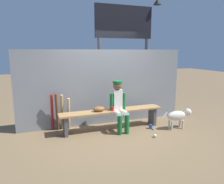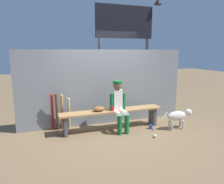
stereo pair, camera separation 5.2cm
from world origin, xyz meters
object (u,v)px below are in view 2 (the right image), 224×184
(bat_wood_natural, at_px, (69,114))
(cup_on_ground, at_px, (151,127))
(baseball, at_px, (155,136))
(dog, at_px, (179,116))
(baseball_glove, at_px, (99,109))
(scoreboard, at_px, (126,34))
(player_seated, at_px, (119,104))
(cup_on_bench, at_px, (112,109))
(dugout_bench, at_px, (112,114))
(bat_wood_tan, at_px, (62,112))
(bat_wood_dark, at_px, (57,112))
(bat_aluminum_red, at_px, (52,112))

(bat_wood_natural, distance_m, cup_on_ground, 2.07)
(baseball, bearing_deg, dog, 19.29)
(cup_on_ground, bearing_deg, baseball_glove, 166.67)
(baseball, relative_size, scoreboard, 0.02)
(player_seated, xyz_separation_m, dog, (1.44, -0.40, -0.33))
(scoreboard, bearing_deg, dog, -69.97)
(cup_on_bench, bearing_deg, baseball_glove, 168.40)
(dugout_bench, distance_m, baseball_glove, 0.38)
(bat_wood_tan, height_order, cup_on_bench, bat_wood_tan)
(scoreboard, bearing_deg, cup_on_bench, -124.23)
(bat_wood_dark, xyz_separation_m, cup_on_bench, (1.27, -0.42, 0.08))
(cup_on_ground, bearing_deg, scoreboard, 90.34)
(baseball, distance_m, scoreboard, 3.18)
(player_seated, distance_m, dog, 1.53)
(baseball, bearing_deg, scoreboard, 85.16)
(bat_wood_tan, bearing_deg, player_seated, -21.14)
(bat_wood_natural, relative_size, scoreboard, 0.23)
(dugout_bench, distance_m, player_seated, 0.34)
(bat_aluminum_red, distance_m, cup_on_ground, 2.46)
(baseball, relative_size, dog, 0.09)
(dugout_bench, relative_size, cup_on_bench, 23.48)
(player_seated, height_order, bat_wood_natural, player_seated)
(bat_wood_dark, xyz_separation_m, baseball, (2.02, -1.16, -0.44))
(scoreboard, bearing_deg, dugout_bench, -125.15)
(player_seated, height_order, cup_on_bench, player_seated)
(bat_aluminum_red, xyz_separation_m, dog, (2.97, -0.93, -0.13))
(baseball_glove, height_order, scoreboard, scoreboard)
(dugout_bench, bearing_deg, baseball_glove, 180.00)
(player_seated, bearing_deg, cup_on_ground, -13.18)
(bat_wood_dark, bearing_deg, bat_aluminum_red, 149.83)
(cup_on_bench, distance_m, dog, 1.67)
(bat_aluminum_red, relative_size, cup_on_ground, 8.49)
(dog, bearing_deg, bat_wood_natural, 161.53)
(player_seated, distance_m, bat_wood_dark, 1.51)
(dog, bearing_deg, baseball, -160.71)
(bat_wood_natural, relative_size, cup_on_ground, 7.38)
(scoreboard, bearing_deg, baseball_glove, -133.88)
(baseball_glove, bearing_deg, scoreboard, 46.12)
(bat_wood_natural, bearing_deg, cup_on_ground, -18.54)
(bat_aluminum_red, distance_m, baseball, 2.49)
(player_seated, height_order, bat_wood_dark, player_seated)
(player_seated, relative_size, dog, 1.44)
(bat_wood_dark, relative_size, cup_on_ground, 8.62)
(bat_wood_natural, relative_size, dog, 0.96)
(dugout_bench, height_order, dog, dugout_bench)
(baseball_glove, bearing_deg, dog, -15.04)
(dugout_bench, bearing_deg, cup_on_ground, -17.89)
(scoreboard, bearing_deg, cup_on_ground, -89.66)
(bat_wood_natural, height_order, scoreboard, scoreboard)
(dog, bearing_deg, scoreboard, 110.03)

